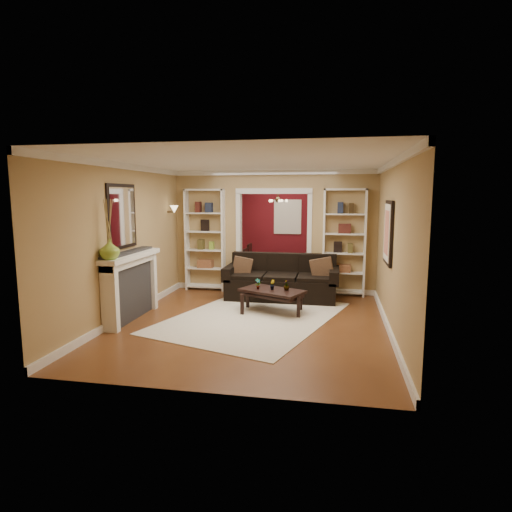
% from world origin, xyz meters
% --- Properties ---
extents(floor, '(8.00, 8.00, 0.00)m').
position_xyz_m(floor, '(0.00, 0.00, 0.00)').
color(floor, brown).
rests_on(floor, ground).
extents(ceiling, '(8.00, 8.00, 0.00)m').
position_xyz_m(ceiling, '(0.00, 0.00, 2.70)').
color(ceiling, white).
rests_on(ceiling, ground).
extents(wall_back, '(8.00, 0.00, 8.00)m').
position_xyz_m(wall_back, '(0.00, 4.00, 1.35)').
color(wall_back, tan).
rests_on(wall_back, ground).
extents(wall_front, '(8.00, 0.00, 8.00)m').
position_xyz_m(wall_front, '(0.00, -4.00, 1.35)').
color(wall_front, tan).
rests_on(wall_front, ground).
extents(wall_left, '(0.00, 8.00, 8.00)m').
position_xyz_m(wall_left, '(-2.25, 0.00, 1.35)').
color(wall_left, tan).
rests_on(wall_left, ground).
extents(wall_right, '(0.00, 8.00, 8.00)m').
position_xyz_m(wall_right, '(2.25, 0.00, 1.35)').
color(wall_right, tan).
rests_on(wall_right, ground).
extents(partition_wall, '(4.50, 0.15, 2.70)m').
position_xyz_m(partition_wall, '(0.00, 1.20, 1.35)').
color(partition_wall, tan).
rests_on(partition_wall, floor).
extents(red_back_panel, '(4.44, 0.04, 2.64)m').
position_xyz_m(red_back_panel, '(0.00, 3.97, 1.32)').
color(red_back_panel, maroon).
rests_on(red_back_panel, floor).
extents(dining_window, '(0.78, 0.03, 0.98)m').
position_xyz_m(dining_window, '(0.00, 3.93, 1.55)').
color(dining_window, '#8CA5CC').
rests_on(dining_window, wall_back).
extents(area_rug, '(3.44, 4.09, 0.01)m').
position_xyz_m(area_rug, '(-0.04, -1.03, 0.01)').
color(area_rug, silver).
rests_on(area_rug, floor).
extents(sofa, '(2.36, 1.02, 0.92)m').
position_xyz_m(sofa, '(0.28, 0.45, 0.46)').
color(sofa, black).
rests_on(sofa, floor).
extents(pillow_left, '(0.41, 0.22, 0.39)m').
position_xyz_m(pillow_left, '(-0.56, 0.43, 0.65)').
color(pillow_left, brown).
rests_on(pillow_left, sofa).
extents(pillow_right, '(0.45, 0.15, 0.44)m').
position_xyz_m(pillow_right, '(1.11, 0.43, 0.67)').
color(pillow_right, brown).
rests_on(pillow_right, sofa).
extents(coffee_table, '(1.30, 1.03, 0.43)m').
position_xyz_m(coffee_table, '(0.24, -0.64, 0.22)').
color(coffee_table, black).
rests_on(coffee_table, floor).
extents(plant_left, '(0.13, 0.12, 0.20)m').
position_xyz_m(plant_left, '(-0.03, -0.64, 0.53)').
color(plant_left, '#336626').
rests_on(plant_left, coffee_table).
extents(plant_center, '(0.11, 0.12, 0.18)m').
position_xyz_m(plant_center, '(0.24, -0.64, 0.53)').
color(plant_center, '#336626').
rests_on(plant_center, coffee_table).
extents(plant_right, '(0.13, 0.13, 0.20)m').
position_xyz_m(plant_right, '(0.51, -0.64, 0.53)').
color(plant_right, '#336626').
rests_on(plant_right, coffee_table).
extents(bookshelf_left, '(0.90, 0.30, 2.30)m').
position_xyz_m(bookshelf_left, '(-1.55, 1.03, 1.15)').
color(bookshelf_left, white).
rests_on(bookshelf_left, floor).
extents(bookshelf_right, '(0.90, 0.30, 2.30)m').
position_xyz_m(bookshelf_right, '(1.55, 1.03, 1.15)').
color(bookshelf_right, white).
rests_on(bookshelf_right, floor).
extents(fireplace, '(0.32, 1.70, 1.16)m').
position_xyz_m(fireplace, '(-2.09, -1.50, 0.58)').
color(fireplace, white).
rests_on(fireplace, floor).
extents(vase, '(0.38, 0.38, 0.32)m').
position_xyz_m(vase, '(-2.09, -2.20, 1.32)').
color(vase, '#82AB37').
rests_on(vase, fireplace).
extents(mirror, '(0.03, 0.95, 1.10)m').
position_xyz_m(mirror, '(-2.23, -1.50, 1.80)').
color(mirror, silver).
rests_on(mirror, wall_left).
extents(wall_sconce, '(0.18, 0.18, 0.22)m').
position_xyz_m(wall_sconce, '(-2.15, 0.55, 1.83)').
color(wall_sconce, '#FFE0A5').
rests_on(wall_sconce, wall_left).
extents(framed_art, '(0.04, 0.85, 1.05)m').
position_xyz_m(framed_art, '(2.21, -1.00, 1.55)').
color(framed_art, black).
rests_on(framed_art, wall_right).
extents(dining_table, '(1.48, 0.82, 0.52)m').
position_xyz_m(dining_table, '(-0.09, 2.53, 0.26)').
color(dining_table, black).
rests_on(dining_table, floor).
extents(dining_chair_nw, '(0.44, 0.44, 0.85)m').
position_xyz_m(dining_chair_nw, '(-0.64, 2.23, 0.42)').
color(dining_chair_nw, black).
rests_on(dining_chair_nw, floor).
extents(dining_chair_ne, '(0.45, 0.45, 0.79)m').
position_xyz_m(dining_chair_ne, '(0.46, 2.23, 0.39)').
color(dining_chair_ne, black).
rests_on(dining_chair_ne, floor).
extents(dining_chair_sw, '(0.48, 0.48, 0.91)m').
position_xyz_m(dining_chair_sw, '(-0.64, 2.83, 0.45)').
color(dining_chair_sw, black).
rests_on(dining_chair_sw, floor).
extents(dining_chair_se, '(0.55, 0.55, 0.84)m').
position_xyz_m(dining_chair_se, '(0.46, 2.83, 0.42)').
color(dining_chair_se, black).
rests_on(dining_chair_se, floor).
extents(chandelier, '(0.50, 0.50, 0.30)m').
position_xyz_m(chandelier, '(0.00, 2.70, 2.02)').
color(chandelier, '#3D2F1C').
rests_on(chandelier, ceiling).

